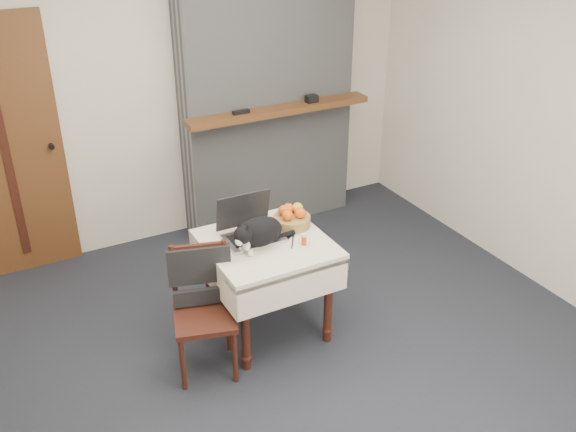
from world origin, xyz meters
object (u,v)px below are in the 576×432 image
object	(u,v)px
laptop	(249,227)
cat	(260,232)
fruit_basket	(292,218)
chair	(202,291)
side_table	(267,257)
pill_bottle	(304,239)
door	(6,152)
cream_jar	(224,248)

from	to	relation	value
laptop	cat	xyz separation A→B (m)	(0.01, -0.14, 0.03)
laptop	fruit_basket	world-z (taller)	laptop
cat	fruit_basket	bearing A→B (deg)	0.11
chair	side_table	bearing A→B (deg)	27.51
laptop	pill_bottle	bearing A→B (deg)	-45.43
side_table	pill_bottle	size ratio (longest dim) A/B	9.91
door	cat	xyz separation A→B (m)	(1.29, -1.65, -0.20)
door	side_table	size ratio (longest dim) A/B	2.56
side_table	laptop	distance (m)	0.23
cream_jar	cat	bearing A→B (deg)	-5.01
side_table	chair	xyz separation A→B (m)	(-0.50, -0.10, -0.05)
cat	pill_bottle	xyz separation A→B (m)	(0.25, -0.13, -0.06)
side_table	cat	xyz separation A→B (m)	(-0.05, -0.02, 0.21)
fruit_basket	door	bearing A→B (deg)	136.37
cream_jar	pill_bottle	distance (m)	0.51
cream_jar	fruit_basket	world-z (taller)	fruit_basket
cat	chair	xyz separation A→B (m)	(-0.45, -0.08, -0.26)
laptop	pill_bottle	world-z (taller)	laptop
side_table	cream_jar	distance (m)	0.33
cream_jar	door	bearing A→B (deg)	122.62
pill_bottle	side_table	bearing A→B (deg)	143.30
door	chair	world-z (taller)	door
fruit_basket	side_table	bearing A→B (deg)	-154.64
side_table	cream_jar	xyz separation A→B (m)	(-0.29, 0.00, 0.15)
cat	chair	size ratio (longest dim) A/B	0.57
door	cat	distance (m)	2.11
cream_jar	chair	size ratio (longest dim) A/B	0.08
cat	chair	bearing A→B (deg)	166.14
cream_jar	side_table	bearing A→B (deg)	-0.14
door	cream_jar	world-z (taller)	door
cat	fruit_basket	distance (m)	0.34
fruit_basket	chair	xyz separation A→B (m)	(-0.75, -0.22, -0.22)
door	cat	bearing A→B (deg)	-52.14
side_table	fruit_basket	world-z (taller)	fruit_basket
side_table	fruit_basket	bearing A→B (deg)	25.36
cream_jar	chair	distance (m)	0.30
door	fruit_basket	world-z (taller)	door
pill_bottle	fruit_basket	bearing A→B (deg)	78.61
cream_jar	fruit_basket	distance (m)	0.56
cat	cream_jar	distance (m)	0.25
fruit_basket	laptop	bearing A→B (deg)	179.22
cream_jar	chair	bearing A→B (deg)	-152.83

